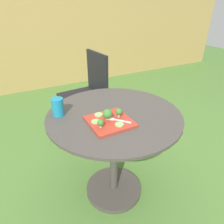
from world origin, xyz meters
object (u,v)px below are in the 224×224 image
object	(u,v)px
drinking_glass	(58,108)
fork	(116,120)
patio_chair	(89,88)
salad_plate	(110,121)

from	to	relation	value
drinking_glass	fork	world-z (taller)	drinking_glass
drinking_glass	fork	distance (m)	0.38
patio_chair	salad_plate	bearing A→B (deg)	-104.84
patio_chair	salad_plate	distance (m)	1.10
salad_plate	drinking_glass	world-z (taller)	drinking_glass
salad_plate	fork	world-z (taller)	fork
salad_plate	drinking_glass	xyz separation A→B (m)	(-0.25, 0.23, 0.04)
drinking_glass	fork	xyz separation A→B (m)	(0.28, -0.25, -0.03)
drinking_glass	fork	bearing A→B (deg)	-41.30
patio_chair	drinking_glass	size ratio (longest dim) A/B	7.84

